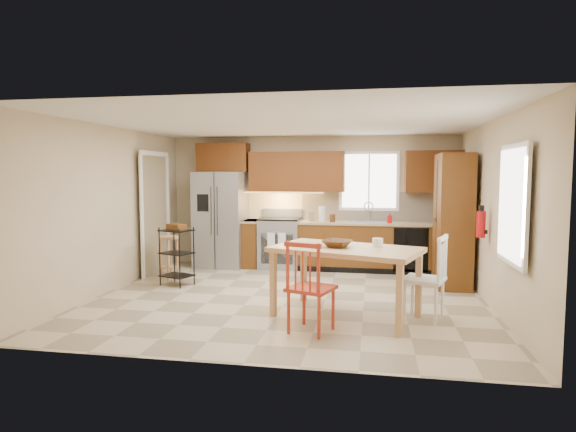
# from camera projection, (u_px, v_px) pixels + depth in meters

# --- Properties ---
(floor) EXTENTS (5.50, 5.50, 0.00)m
(floor) POSITION_uv_depth(u_px,v_px,m) (289.00, 298.00, 6.94)
(floor) COLOR tan
(floor) RESTS_ON ground
(ceiling) EXTENTS (5.50, 5.00, 0.02)m
(ceiling) POSITION_uv_depth(u_px,v_px,m) (289.00, 123.00, 6.72)
(ceiling) COLOR silver
(ceiling) RESTS_ON ground
(wall_back) EXTENTS (5.50, 0.02, 2.50)m
(wall_back) POSITION_uv_depth(u_px,v_px,m) (311.00, 202.00, 9.28)
(wall_back) COLOR #CCB793
(wall_back) RESTS_ON ground
(wall_front) EXTENTS (5.50, 0.02, 2.50)m
(wall_front) POSITION_uv_depth(u_px,v_px,m) (241.00, 232.00, 4.38)
(wall_front) COLOR #CCB793
(wall_front) RESTS_ON ground
(wall_left) EXTENTS (0.02, 5.00, 2.50)m
(wall_left) POSITION_uv_depth(u_px,v_px,m) (111.00, 209.00, 7.31)
(wall_left) COLOR #CCB793
(wall_left) RESTS_ON ground
(wall_right) EXTENTS (0.02, 5.00, 2.50)m
(wall_right) POSITION_uv_depth(u_px,v_px,m) (493.00, 214.00, 6.35)
(wall_right) COLOR #CCB793
(wall_right) RESTS_ON ground
(refrigerator) EXTENTS (0.92, 0.75, 1.82)m
(refrigerator) POSITION_uv_depth(u_px,v_px,m) (221.00, 219.00, 9.24)
(refrigerator) COLOR gray
(refrigerator) RESTS_ON floor
(range_stove) EXTENTS (0.76, 0.63, 0.92)m
(range_stove) POSITION_uv_depth(u_px,v_px,m) (280.00, 244.00, 9.14)
(range_stove) COLOR gray
(range_stove) RESTS_ON floor
(base_cabinet_narrow) EXTENTS (0.30, 0.60, 0.90)m
(base_cabinet_narrow) POSITION_uv_depth(u_px,v_px,m) (252.00, 243.00, 9.25)
(base_cabinet_narrow) COLOR #5C3111
(base_cabinet_narrow) RESTS_ON floor
(base_cabinet_run) EXTENTS (2.92, 0.60, 0.90)m
(base_cabinet_run) POSITION_uv_depth(u_px,v_px,m) (378.00, 247.00, 8.84)
(base_cabinet_run) COLOR #5C3111
(base_cabinet_run) RESTS_ON floor
(dishwasher) EXTENTS (0.60, 0.02, 0.78)m
(dishwasher) POSITION_uv_depth(u_px,v_px,m) (411.00, 250.00, 8.45)
(dishwasher) COLOR black
(dishwasher) RESTS_ON floor
(backsplash) EXTENTS (2.92, 0.03, 0.55)m
(backsplash) POSITION_uv_depth(u_px,v_px,m) (379.00, 206.00, 9.05)
(backsplash) COLOR beige
(backsplash) RESTS_ON wall_back
(upper_over_fridge) EXTENTS (1.00, 0.35, 0.55)m
(upper_over_fridge) POSITION_uv_depth(u_px,v_px,m) (223.00, 158.00, 9.33)
(upper_over_fridge) COLOR #643210
(upper_over_fridge) RESTS_ON wall_back
(upper_left_block) EXTENTS (1.80, 0.35, 0.75)m
(upper_left_block) POSITION_uv_depth(u_px,v_px,m) (297.00, 172.00, 9.11)
(upper_left_block) COLOR #643210
(upper_left_block) RESTS_ON wall_back
(upper_right_block) EXTENTS (1.00, 0.35, 0.75)m
(upper_right_block) POSITION_uv_depth(u_px,v_px,m) (434.00, 172.00, 8.67)
(upper_right_block) COLOR #643210
(upper_right_block) RESTS_ON wall_back
(window_back) EXTENTS (1.12, 0.04, 1.12)m
(window_back) POSITION_uv_depth(u_px,v_px,m) (369.00, 181.00, 9.04)
(window_back) COLOR white
(window_back) RESTS_ON wall_back
(sink) EXTENTS (0.62, 0.46, 0.16)m
(sink) POSITION_uv_depth(u_px,v_px,m) (368.00, 224.00, 8.83)
(sink) COLOR gray
(sink) RESTS_ON base_cabinet_run
(undercab_glow) EXTENTS (1.60, 0.30, 0.01)m
(undercab_glow) POSITION_uv_depth(u_px,v_px,m) (281.00, 192.00, 9.17)
(undercab_glow) COLOR #FFBF66
(undercab_glow) RESTS_ON wall_back
(soap_bottle) EXTENTS (0.09, 0.09, 0.19)m
(soap_bottle) POSITION_uv_depth(u_px,v_px,m) (390.00, 218.00, 8.66)
(soap_bottle) COLOR #B00C0E
(soap_bottle) RESTS_ON base_cabinet_run
(paper_towel) EXTENTS (0.12, 0.12, 0.28)m
(paper_towel) POSITION_uv_depth(u_px,v_px,m) (322.00, 214.00, 8.92)
(paper_towel) COLOR silver
(paper_towel) RESTS_ON base_cabinet_run
(canister_steel) EXTENTS (0.11, 0.11, 0.18)m
(canister_steel) POSITION_uv_depth(u_px,v_px,m) (311.00, 217.00, 8.95)
(canister_steel) COLOR gray
(canister_steel) RESTS_ON base_cabinet_run
(canister_wood) EXTENTS (0.10, 0.10, 0.14)m
(canister_wood) POSITION_uv_depth(u_px,v_px,m) (333.00, 218.00, 8.86)
(canister_wood) COLOR #4D2D14
(canister_wood) RESTS_ON base_cabinet_run
(pantry) EXTENTS (0.50, 0.95, 2.10)m
(pantry) POSITION_uv_depth(u_px,v_px,m) (453.00, 220.00, 7.60)
(pantry) COLOR #5C3111
(pantry) RESTS_ON floor
(fire_extinguisher) EXTENTS (0.12, 0.12, 0.36)m
(fire_extinguisher) POSITION_uv_depth(u_px,v_px,m) (481.00, 224.00, 6.54)
(fire_extinguisher) COLOR #B00C0E
(fire_extinguisher) RESTS_ON wall_right
(window_right) EXTENTS (0.04, 1.02, 1.32)m
(window_right) POSITION_uv_depth(u_px,v_px,m) (513.00, 205.00, 5.22)
(window_right) COLOR white
(window_right) RESTS_ON wall_right
(doorway) EXTENTS (0.04, 0.95, 2.10)m
(doorway) POSITION_uv_depth(u_px,v_px,m) (154.00, 215.00, 8.59)
(doorway) COLOR #8C7A59
(doorway) RESTS_ON wall_left
(dining_table) EXTENTS (1.99, 1.52, 0.86)m
(dining_table) POSITION_uv_depth(u_px,v_px,m) (346.00, 283.00, 5.99)
(dining_table) COLOR tan
(dining_table) RESTS_ON floor
(chair_red) EXTENTS (0.62, 0.62, 1.04)m
(chair_red) POSITION_uv_depth(u_px,v_px,m) (311.00, 286.00, 5.41)
(chair_red) COLOR #AD2F1A
(chair_red) RESTS_ON floor
(chair_white) EXTENTS (0.62, 0.62, 1.04)m
(chair_white) POSITION_uv_depth(u_px,v_px,m) (424.00, 278.00, 5.87)
(chair_white) COLOR silver
(chair_white) RESTS_ON floor
(table_bowl) EXTENTS (0.46, 0.46, 0.09)m
(table_bowl) POSITION_uv_depth(u_px,v_px,m) (337.00, 247.00, 5.97)
(table_bowl) COLOR #4D2D14
(table_bowl) RESTS_ON dining_table
(table_jar) EXTENTS (0.19, 0.19, 0.17)m
(table_jar) POSITION_uv_depth(u_px,v_px,m) (378.00, 244.00, 5.99)
(table_jar) COLOR silver
(table_jar) RESTS_ON dining_table
(bar_stool) EXTENTS (0.43, 0.43, 0.73)m
(bar_stool) POSITION_uv_depth(u_px,v_px,m) (169.00, 258.00, 8.15)
(bar_stool) COLOR tan
(bar_stool) RESTS_ON floor
(utility_cart) EXTENTS (0.57, 0.51, 0.94)m
(utility_cart) POSITION_uv_depth(u_px,v_px,m) (177.00, 256.00, 7.69)
(utility_cart) COLOR black
(utility_cart) RESTS_ON floor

